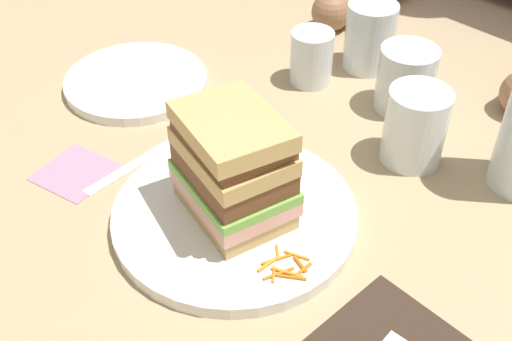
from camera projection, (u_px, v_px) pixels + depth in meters
name	position (u px, v px, depth m)	size (l,w,h in m)	color
ground_plane	(244.00, 214.00, 0.71)	(3.00, 3.00, 0.00)	tan
main_plate	(237.00, 216.00, 0.69)	(0.27, 0.27, 0.02)	white
sandwich	(235.00, 168.00, 0.65)	(0.15, 0.12, 0.13)	tan
carrot_shred_0	(183.00, 171.00, 0.74)	(0.00, 0.00, 0.03)	orange
carrot_shred_1	(186.00, 163.00, 0.75)	(0.00, 0.00, 0.03)	orange
carrot_shred_2	(209.00, 163.00, 0.75)	(0.00, 0.00, 0.03)	orange
carrot_shred_3	(197.00, 172.00, 0.73)	(0.00, 0.00, 0.02)	orange
carrot_shred_4	(186.00, 176.00, 0.73)	(0.00, 0.00, 0.03)	orange
carrot_shred_5	(197.00, 161.00, 0.75)	(0.00, 0.00, 0.03)	orange
carrot_shred_6	(203.00, 154.00, 0.76)	(0.00, 0.00, 0.03)	orange
carrot_shred_7	(276.00, 259.00, 0.63)	(0.00, 0.00, 0.03)	orange
carrot_shred_8	(297.00, 255.00, 0.64)	(0.00, 0.00, 0.03)	orange
carrot_shred_9	(292.00, 277.00, 0.62)	(0.00, 0.00, 0.03)	orange
carrot_shred_10	(268.00, 264.00, 0.63)	(0.00, 0.00, 0.03)	orange
carrot_shred_11	(287.00, 272.00, 0.62)	(0.00, 0.00, 0.03)	orange
carrot_shred_12	(279.00, 273.00, 0.62)	(0.00, 0.00, 0.03)	orange
carrot_shred_13	(274.00, 274.00, 0.62)	(0.00, 0.00, 0.02)	orange
carrot_shred_14	(303.00, 270.00, 0.62)	(0.00, 0.00, 0.02)	orange
carrot_shred_15	(278.00, 253.00, 0.64)	(0.00, 0.00, 0.02)	orange
carrot_shred_16	(300.00, 264.00, 0.63)	(0.00, 0.00, 0.02)	orange
knife	(148.00, 156.00, 0.78)	(0.02, 0.20, 0.00)	silver
juice_glass	(414.00, 131.00, 0.75)	(0.07, 0.07, 0.10)	white
empty_tumbler_0	(408.00, 80.00, 0.84)	(0.08, 0.08, 0.09)	silver
empty_tumbler_1	(312.00, 57.00, 0.89)	(0.06, 0.06, 0.08)	silver
empty_tumbler_2	(370.00, 36.00, 0.91)	(0.07, 0.07, 0.10)	silver
side_plate	(136.00, 81.00, 0.90)	(0.20, 0.20, 0.01)	white
napkin_pink	(76.00, 172.00, 0.76)	(0.08, 0.08, 0.00)	pink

